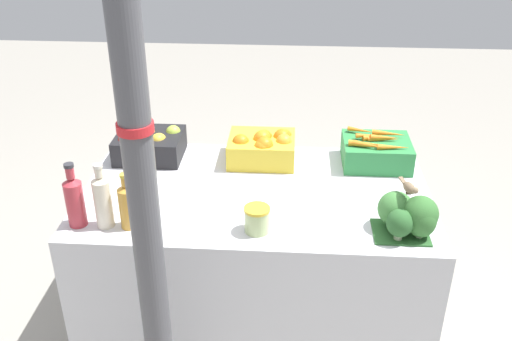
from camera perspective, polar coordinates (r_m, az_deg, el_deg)
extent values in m
plane|color=gray|center=(3.02, 0.00, -14.26)|extent=(10.00, 10.00, 0.00)
cube|color=silver|center=(2.78, 0.00, -8.60)|extent=(1.56, 0.92, 0.74)
cylinder|color=#4C4C51|center=(1.74, -11.96, 3.95)|extent=(0.10, 0.10, 2.68)
cylinder|color=red|center=(1.74, -11.99, 4.27)|extent=(0.11, 0.11, 0.03)
cube|color=black|center=(2.89, -10.56, 2.46)|extent=(0.32, 0.27, 0.12)
sphere|color=gold|center=(2.83, -9.66, 3.02)|extent=(0.07, 0.07, 0.07)
sphere|color=gold|center=(2.82, -9.78, 3.02)|extent=(0.07, 0.07, 0.07)
sphere|color=gold|center=(2.90, -8.31, 3.78)|extent=(0.07, 0.07, 0.07)
sphere|color=#9EBC42|center=(2.93, -11.35, 3.80)|extent=(0.08, 0.08, 0.08)
sphere|color=red|center=(2.82, -12.73, 2.68)|extent=(0.07, 0.07, 0.07)
sphere|color=#9EBC42|center=(2.98, -12.31, 4.10)|extent=(0.07, 0.07, 0.07)
sphere|color=#9EBC42|center=(2.89, -8.27, 3.78)|extent=(0.07, 0.07, 0.07)
sphere|color=gold|center=(2.90, -10.71, 3.82)|extent=(0.07, 0.07, 0.07)
sphere|color=red|center=(2.85, -12.97, 2.94)|extent=(0.07, 0.07, 0.07)
cube|color=gold|center=(2.81, 0.57, 2.17)|extent=(0.32, 0.27, 0.12)
sphere|color=orange|center=(2.80, 2.60, 3.35)|extent=(0.08, 0.08, 0.08)
sphere|color=orange|center=(2.76, 2.81, 2.89)|extent=(0.08, 0.08, 0.08)
sphere|color=orange|center=(2.71, 0.70, 2.31)|extent=(0.09, 0.09, 0.09)
sphere|color=orange|center=(2.77, 0.61, 3.21)|extent=(0.08, 0.08, 0.08)
sphere|color=orange|center=(2.71, 0.85, 2.51)|extent=(0.08, 0.08, 0.08)
sphere|color=orange|center=(2.81, 0.84, 3.30)|extent=(0.08, 0.08, 0.08)
sphere|color=orange|center=(2.81, 2.53, 3.37)|extent=(0.07, 0.07, 0.07)
sphere|color=orange|center=(2.83, 2.89, 3.41)|extent=(0.07, 0.07, 0.07)
sphere|color=orange|center=(2.76, -1.53, 2.80)|extent=(0.08, 0.08, 0.08)
cube|color=#2D8442|center=(2.84, 11.93, 1.79)|extent=(0.32, 0.27, 0.12)
cone|color=orange|center=(2.86, 13.13, 3.61)|extent=(0.16, 0.05, 0.03)
cone|color=orange|center=(2.74, 13.55, 2.27)|extent=(0.15, 0.03, 0.03)
cone|color=orange|center=(2.82, 12.62, 3.06)|extent=(0.15, 0.03, 0.02)
cone|color=orange|center=(2.81, 11.23, 3.44)|extent=(0.13, 0.03, 0.02)
cone|color=orange|center=(2.72, 11.29, 2.47)|extent=(0.16, 0.08, 0.03)
cone|color=orange|center=(2.87, 10.42, 3.97)|extent=(0.13, 0.06, 0.02)
cone|color=orange|center=(2.74, 10.99, 2.62)|extent=(0.17, 0.05, 0.03)
cone|color=orange|center=(2.81, 12.75, 3.22)|extent=(0.14, 0.03, 0.03)
cone|color=orange|center=(2.82, 11.89, 3.27)|extent=(0.13, 0.06, 0.03)
cube|color=#2D602D|center=(2.35, 14.23, -6.01)|extent=(0.22, 0.18, 0.01)
ellipsoid|color=#2D602D|center=(2.27, 14.19, -5.11)|extent=(0.10, 0.10, 0.11)
cylinder|color=#B2C693|center=(2.30, 14.02, -6.37)|extent=(0.03, 0.03, 0.02)
ellipsoid|color=#387033|center=(2.30, 16.22, -4.77)|extent=(0.12, 0.12, 0.14)
cylinder|color=#B2C693|center=(2.34, 16.02, -6.09)|extent=(0.03, 0.03, 0.02)
ellipsoid|color=#2D602D|center=(2.35, 14.02, -3.77)|extent=(0.12, 0.12, 0.12)
cylinder|color=#B2C693|center=(2.38, 13.85, -5.05)|extent=(0.03, 0.03, 0.02)
ellipsoid|color=#387033|center=(2.31, 16.09, -4.22)|extent=(0.14, 0.14, 0.15)
cylinder|color=#B2C693|center=(2.35, 15.84, -5.84)|extent=(0.03, 0.03, 0.02)
ellipsoid|color=#427F3D|center=(2.34, 13.79, -3.73)|extent=(0.14, 0.14, 0.14)
cylinder|color=#B2C693|center=(2.38, 13.61, -5.13)|extent=(0.03, 0.03, 0.02)
cylinder|color=#B2333D|center=(2.40, -17.62, -3.23)|extent=(0.08, 0.08, 0.19)
cone|color=#B2333D|center=(2.35, -17.99, -0.97)|extent=(0.08, 0.08, 0.02)
cylinder|color=#B2333D|center=(2.33, -18.12, -0.19)|extent=(0.03, 0.03, 0.05)
cylinder|color=#2D2D33|center=(2.32, -18.24, 0.48)|extent=(0.04, 0.04, 0.01)
cylinder|color=beige|center=(2.36, -15.03, -3.23)|extent=(0.07, 0.07, 0.21)
cone|color=beige|center=(2.30, -15.38, -0.83)|extent=(0.07, 0.07, 0.02)
cylinder|color=beige|center=(2.29, -15.47, -0.17)|extent=(0.03, 0.03, 0.04)
cylinder|color=silver|center=(2.28, -15.56, 0.42)|extent=(0.04, 0.04, 0.01)
cylinder|color=gold|center=(2.34, -12.65, -3.70)|extent=(0.07, 0.07, 0.17)
cone|color=gold|center=(2.29, -12.90, -1.68)|extent=(0.07, 0.07, 0.02)
cylinder|color=gold|center=(2.28, -12.97, -1.05)|extent=(0.03, 0.03, 0.04)
cylinder|color=gold|center=(2.26, -13.05, -0.47)|extent=(0.04, 0.04, 0.01)
cylinder|color=#B2C684|center=(2.27, 0.10, -5.04)|extent=(0.10, 0.10, 0.10)
cylinder|color=gold|center=(2.24, 0.10, -3.88)|extent=(0.10, 0.10, 0.01)
cube|color=#4C3D2D|center=(2.28, 15.00, -2.18)|extent=(0.02, 0.02, 0.01)
ellipsoid|color=#7A664C|center=(2.27, 15.07, -1.68)|extent=(0.06, 0.08, 0.04)
sphere|color=#897556|center=(2.24, 15.63, -1.93)|extent=(0.03, 0.03, 0.03)
cone|color=#4C3D28|center=(2.23, 15.78, -2.08)|extent=(0.01, 0.02, 0.01)
cube|color=#7A664C|center=(2.31, 14.45, -0.96)|extent=(0.03, 0.04, 0.01)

